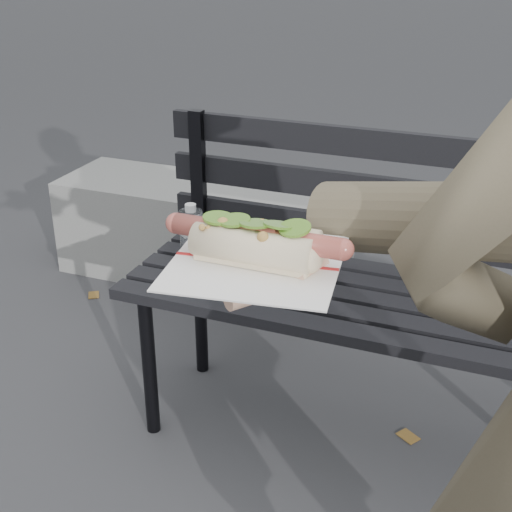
{
  "coord_description": "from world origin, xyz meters",
  "views": [
    {
      "loc": [
        0.27,
        -0.79,
        1.37
      ],
      "look_at": [
        0.0,
        -0.12,
        1.03
      ],
      "focal_mm": 50.0,
      "sensor_mm": 36.0,
      "label": 1
    }
  ],
  "objects": [
    {
      "name": "concrete_block",
      "position": [
        -0.94,
        1.66,
        0.2
      ],
      "size": [
        1.2,
        0.4,
        0.4
      ],
      "primitive_type": "cube",
      "color": "slate",
      "rests_on": "ground"
    },
    {
      "name": "held_hotdog",
      "position": [
        0.2,
        -0.04,
        1.06
      ],
      "size": [
        0.64,
        0.32,
        0.2
      ],
      "color": "brown"
    },
    {
      "name": "park_bench",
      "position": [
        0.02,
        0.92,
        0.52
      ],
      "size": [
        1.5,
        0.44,
        0.88
      ],
      "color": "black",
      "rests_on": "ground"
    }
  ]
}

